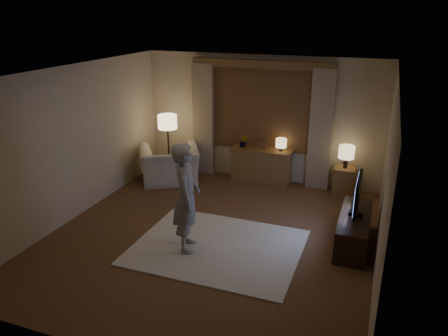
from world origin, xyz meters
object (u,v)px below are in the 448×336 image
at_px(side_table, 344,181).
at_px(tv_stand, 354,230).
at_px(sideboard, 261,167).
at_px(armchair, 170,165).
at_px(person, 186,197).

distance_m(side_table, tv_stand, 1.97).
xyz_separation_m(sideboard, tv_stand, (2.04, -1.98, -0.10)).
bearing_deg(armchair, person, 92.61).
relative_size(sideboard, tv_stand, 0.86).
xyz_separation_m(side_table, person, (-1.99, -2.94, 0.57)).
relative_size(tv_stand, person, 0.84).
height_order(sideboard, armchair, armchair).
height_order(armchair, side_table, armchair).
height_order(sideboard, side_table, sideboard).
height_order(sideboard, person, person).
xyz_separation_m(tv_stand, person, (-2.34, -1.01, 0.60)).
height_order(side_table, tv_stand, side_table).
bearing_deg(tv_stand, person, -156.66).
distance_m(armchair, person, 2.82).
xyz_separation_m(armchair, person, (1.49, -2.34, 0.48)).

